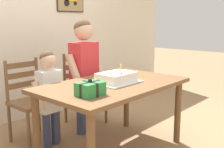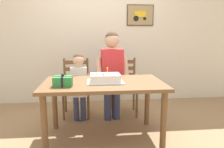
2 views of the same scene
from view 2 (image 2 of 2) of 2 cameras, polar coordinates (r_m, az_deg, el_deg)
ground_plane at (r=2.96m, az=-2.17°, el=-16.10°), size 20.00×20.00×0.00m
back_wall at (r=4.29m, az=-3.65°, el=10.11°), size 6.40×0.11×2.60m
dining_table at (r=2.74m, az=-2.26°, el=-4.03°), size 1.48×0.88×0.74m
birthday_cake at (r=2.69m, az=-1.75°, el=-1.13°), size 0.44×0.34×0.19m
gift_box_red_large at (r=2.56m, az=-12.60°, el=-1.81°), size 0.22×0.17×0.15m
chair_left at (r=3.63m, az=-9.27°, el=-3.32°), size 0.43×0.43×0.92m
chair_right at (r=3.67m, az=3.06°, el=-3.07°), size 0.45×0.45×0.92m
child_older at (r=3.31m, az=0.02°, el=1.78°), size 0.51×0.30×1.36m
child_younger at (r=3.33m, az=-8.56°, el=-1.71°), size 0.37×0.21×1.04m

